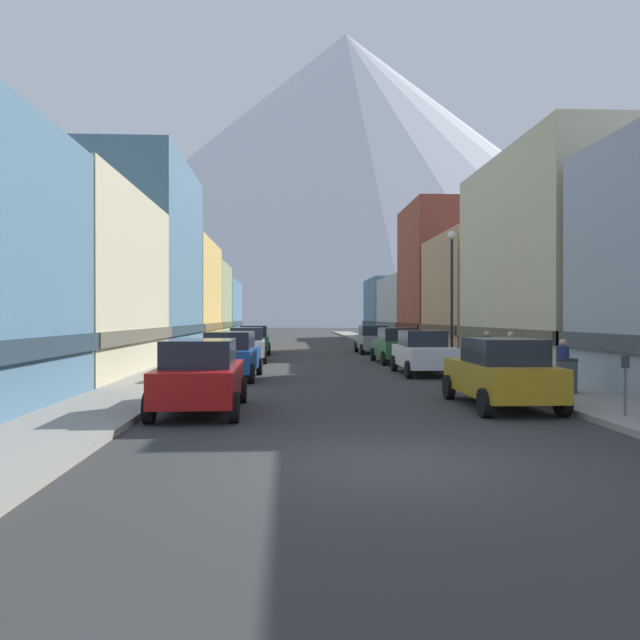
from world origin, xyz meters
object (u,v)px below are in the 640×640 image
Objects in this scene: pedestrian_0 at (487,353)px; pedestrian_1 at (563,368)px; car_left_0 at (201,375)px; car_right_3 at (373,339)px; pedestrian_2 at (511,357)px; car_left_1 at (231,355)px; car_left_2 at (247,344)px; potted_plant_0 at (475,355)px; car_left_3 at (254,340)px; trash_bin_right at (567,375)px; car_right_2 at (396,345)px; car_right_1 at (423,352)px; streetlamp_right at (452,278)px; car_right_0 at (501,372)px; parking_meter_near at (625,377)px.

pedestrian_1 is (0.00, -6.97, -0.04)m from pedestrian_0.
car_right_3 is at bearing 72.92° from car_left_0.
pedestrian_2 is (10.05, 6.57, 0.02)m from car_left_0.
car_left_1 is at bearing 170.45° from pedestrian_2.
car_left_2 and car_right_3 have the same top height.
pedestrian_0 reaches higher than potted_plant_0.
car_left_3 reaches higher than pedestrian_0.
car_right_2 is at bearing 100.40° from trash_bin_right.
trash_bin_right is at bearing -39.17° from pedestrian_1.
trash_bin_right is at bearing -71.39° from car_right_1.
car_left_0 is 0.99× the size of car_left_1.
streetlamp_right is at bearing 18.09° from car_left_1.
trash_bin_right is at bearing 35.22° from car_right_0.
potted_plant_0 is (10.80, 5.04, -0.32)m from car_left_1.
car_left_3 is at bearing 135.29° from potted_plant_0.
car_right_3 is 3.31× the size of parking_meter_near.
car_left_3 is (0.00, 15.72, 0.00)m from car_left_1.
pedestrian_2 is at bearing -96.36° from potted_plant_0.
potted_plant_0 is 4.30m from streetlamp_right.
trash_bin_right is at bearing -30.65° from car_left_1.
car_left_2 is 1.00× the size of car_right_2.
car_right_1 is (7.60, 9.82, 0.00)m from car_left_0.
car_right_1 is 5.33× the size of potted_plant_0.
streetlamp_right is at bearing -128.89° from potted_plant_0.
pedestrian_0 is at bearing 74.52° from car_right_0.
car_left_3 is 3.36× the size of parking_meter_near.
parking_meter_near is at bearing -80.62° from car_right_1.
car_right_2 is at bearing 96.14° from parking_meter_near.
car_right_2 is 2.88× the size of pedestrian_1.
car_left_1 is 9.10m from car_left_2.
car_right_1 is (7.60, 1.56, 0.00)m from car_left_1.
car_left_0 reaches higher than pedestrian_0.
car_left_3 is at bearing 107.89° from car_right_0.
car_right_3 reaches higher than pedestrian_0.
trash_bin_right is 0.61× the size of pedestrian_0.
car_left_0 is at bearing -107.08° from car_right_3.
car_left_1 is 5.42× the size of potted_plant_0.
pedestrian_1 is at bearing -84.24° from streetlamp_right.
pedestrian_0 is 2.72m from pedestrian_2.
parking_meter_near is (9.55, -25.97, 0.11)m from car_left_3.
car_left_1 is 1.02× the size of car_right_1.
pedestrian_2 is (2.45, 6.13, 0.02)m from car_right_0.
car_right_2 reaches higher than pedestrian_1.
car_left_3 is 16.08m from car_right_1.
car_right_0 is at bearing -72.11° from car_left_3.
car_left_1 is 11.92m from potted_plant_0.
car_left_3 is at bearing 125.69° from streetlamp_right.
car_left_1 and car_right_2 have the same top height.
car_left_1 is 3.37× the size of parking_meter_near.
car_right_2 is 1.01× the size of car_right_3.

